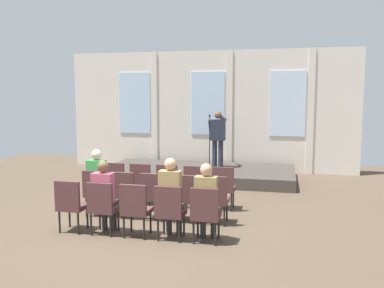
# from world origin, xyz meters

# --- Properties ---
(ground_plane) EXTENTS (16.48, 16.48, 0.00)m
(ground_plane) POSITION_xyz_m (0.00, 0.00, 0.00)
(ground_plane) COLOR brown
(rear_partition) EXTENTS (9.41, 0.14, 3.86)m
(rear_partition) POSITION_xyz_m (0.03, 6.33, 1.94)
(rear_partition) COLOR silver
(rear_partition) RESTS_ON ground
(stage_platform) EXTENTS (5.51, 2.51, 0.31)m
(stage_platform) POSITION_xyz_m (0.00, 4.78, 0.16)
(stage_platform) COLOR #3F3833
(stage_platform) RESTS_ON ground
(speaker) EXTENTS (0.50, 0.69, 1.65)m
(speaker) POSITION_xyz_m (0.54, 4.99, 1.27)
(speaker) COLOR #232838
(speaker) RESTS_ON stage_platform
(mic_stand) EXTENTS (0.28, 0.28, 1.55)m
(mic_stand) POSITION_xyz_m (0.27, 5.13, 0.65)
(mic_stand) COLOR black
(mic_stand) RESTS_ON stage_platform
(chair_r0_c0) EXTENTS (0.46, 0.44, 0.94)m
(chair_r0_c0) POSITION_xyz_m (-1.21, 1.66, 0.53)
(chair_r0_c0) COLOR black
(chair_r0_c0) RESTS_ON ground
(chair_r0_c1) EXTENTS (0.46, 0.44, 0.94)m
(chair_r0_c1) POSITION_xyz_m (-0.60, 1.66, 0.53)
(chair_r0_c1) COLOR black
(chair_r0_c1) RESTS_ON ground
(chair_r0_c2) EXTENTS (0.46, 0.44, 0.94)m
(chair_r0_c2) POSITION_xyz_m (0.00, 1.66, 0.53)
(chair_r0_c2) COLOR black
(chair_r0_c2) RESTS_ON ground
(chair_r0_c3) EXTENTS (0.46, 0.44, 0.94)m
(chair_r0_c3) POSITION_xyz_m (0.60, 1.66, 0.53)
(chair_r0_c3) COLOR black
(chair_r0_c3) RESTS_ON ground
(chair_r0_c4) EXTENTS (0.46, 0.44, 0.94)m
(chair_r0_c4) POSITION_xyz_m (1.21, 1.66, 0.53)
(chair_r0_c4) COLOR black
(chair_r0_c4) RESTS_ON ground
(chair_r1_c0) EXTENTS (0.46, 0.44, 0.94)m
(chair_r1_c0) POSITION_xyz_m (-1.21, 0.67, 0.53)
(chair_r1_c0) COLOR black
(chair_r1_c0) RESTS_ON ground
(audience_r1_c0) EXTENTS (0.36, 0.39, 1.35)m
(audience_r1_c0) POSITION_xyz_m (-1.21, 0.75, 0.75)
(audience_r1_c0) COLOR #2D2D33
(audience_r1_c0) RESTS_ON ground
(chair_r1_c1) EXTENTS (0.46, 0.44, 0.94)m
(chair_r1_c1) POSITION_xyz_m (-0.60, 0.67, 0.53)
(chair_r1_c1) COLOR black
(chair_r1_c1) RESTS_ON ground
(chair_r1_c2) EXTENTS (0.46, 0.44, 0.94)m
(chair_r1_c2) POSITION_xyz_m (0.00, 0.67, 0.53)
(chair_r1_c2) COLOR black
(chair_r1_c2) RESTS_ON ground
(chair_r1_c3) EXTENTS (0.46, 0.44, 0.94)m
(chair_r1_c3) POSITION_xyz_m (0.60, 0.67, 0.53)
(chair_r1_c3) COLOR black
(chair_r1_c3) RESTS_ON ground
(chair_r1_c4) EXTENTS (0.46, 0.44, 0.94)m
(chair_r1_c4) POSITION_xyz_m (1.21, 0.67, 0.53)
(chair_r1_c4) COLOR black
(chair_r1_c4) RESTS_ON ground
(chair_r2_c0) EXTENTS (0.46, 0.44, 0.94)m
(chair_r2_c0) POSITION_xyz_m (-1.21, -0.33, 0.53)
(chair_r2_c0) COLOR black
(chair_r2_c0) RESTS_ON ground
(chair_r2_c1) EXTENTS (0.46, 0.44, 0.94)m
(chair_r2_c1) POSITION_xyz_m (-0.60, -0.33, 0.53)
(chair_r2_c1) COLOR black
(chair_r2_c1) RESTS_ON ground
(audience_r2_c1) EXTENTS (0.36, 0.39, 1.30)m
(audience_r2_c1) POSITION_xyz_m (-0.60, -0.25, 0.72)
(audience_r2_c1) COLOR #2D2D33
(audience_r2_c1) RESTS_ON ground
(chair_r2_c2) EXTENTS (0.46, 0.44, 0.94)m
(chair_r2_c2) POSITION_xyz_m (0.00, -0.33, 0.53)
(chair_r2_c2) COLOR black
(chair_r2_c2) RESTS_ON ground
(chair_r2_c3) EXTENTS (0.46, 0.44, 0.94)m
(chair_r2_c3) POSITION_xyz_m (0.60, -0.33, 0.53)
(chair_r2_c3) COLOR black
(chair_r2_c3) RESTS_ON ground
(audience_r2_c3) EXTENTS (0.36, 0.39, 1.39)m
(audience_r2_c3) POSITION_xyz_m (0.60, -0.25, 0.77)
(audience_r2_c3) COLOR #2D2D33
(audience_r2_c3) RESTS_ON ground
(chair_r2_c4) EXTENTS (0.46, 0.44, 0.94)m
(chair_r2_c4) POSITION_xyz_m (1.21, -0.33, 0.53)
(chair_r2_c4) COLOR black
(chair_r2_c4) RESTS_ON ground
(audience_r2_c4) EXTENTS (0.36, 0.39, 1.32)m
(audience_r2_c4) POSITION_xyz_m (1.21, -0.25, 0.73)
(audience_r2_c4) COLOR #2D2D33
(audience_r2_c4) RESTS_ON ground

